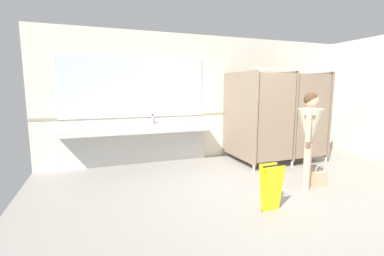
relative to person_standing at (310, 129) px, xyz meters
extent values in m
cube|color=gray|center=(-0.59, -0.08, -1.05)|extent=(7.80, 5.77, 0.10)
cube|color=beige|center=(-0.59, 2.56, 0.44)|extent=(7.80, 0.12, 2.86)
cube|color=#9E937F|center=(-0.59, 2.50, 0.05)|extent=(7.80, 0.01, 0.06)
cube|color=silver|center=(-2.43, 2.21, -0.18)|extent=(3.17, 0.54, 0.14)
cube|color=silver|center=(-2.43, 2.44, -0.62)|extent=(3.17, 0.08, 0.74)
cube|color=beige|center=(-3.62, 2.18, -0.16)|extent=(0.42, 0.30, 0.11)
cylinder|color=silver|center=(-3.62, 2.39, -0.06)|extent=(0.04, 0.04, 0.11)
cylinder|color=silver|center=(-3.62, 2.34, -0.01)|extent=(0.03, 0.11, 0.03)
sphere|color=silver|center=(-3.55, 2.40, -0.08)|extent=(0.04, 0.04, 0.04)
cube|color=beige|center=(-2.82, 2.18, -0.16)|extent=(0.42, 0.30, 0.11)
cylinder|color=silver|center=(-2.82, 2.39, -0.06)|extent=(0.04, 0.04, 0.11)
cylinder|color=silver|center=(-2.82, 2.34, -0.01)|extent=(0.03, 0.11, 0.03)
sphere|color=silver|center=(-2.75, 2.40, -0.08)|extent=(0.04, 0.04, 0.04)
cube|color=beige|center=(-2.03, 2.18, -0.16)|extent=(0.42, 0.30, 0.11)
cylinder|color=silver|center=(-2.03, 2.39, -0.06)|extent=(0.04, 0.04, 0.11)
cylinder|color=silver|center=(-2.03, 2.34, -0.01)|extent=(0.03, 0.11, 0.03)
sphere|color=silver|center=(-1.96, 2.40, -0.08)|extent=(0.04, 0.04, 0.04)
cube|color=beige|center=(-1.24, 2.18, -0.16)|extent=(0.42, 0.30, 0.11)
cylinder|color=silver|center=(-1.24, 2.39, -0.06)|extent=(0.04, 0.04, 0.11)
cylinder|color=silver|center=(-1.24, 2.34, -0.01)|extent=(0.03, 0.11, 0.03)
sphere|color=silver|center=(-1.17, 2.40, -0.08)|extent=(0.04, 0.04, 0.04)
cube|color=silver|center=(-2.43, 2.49, 0.67)|extent=(3.07, 0.02, 1.27)
cube|color=#84705B|center=(-0.30, 1.76, 0.07)|extent=(0.03, 1.44, 1.89)
cylinder|color=silver|center=(-0.30, 1.10, -0.94)|extent=(0.05, 0.05, 0.12)
cube|color=#84705B|center=(0.65, 1.76, 0.07)|extent=(0.03, 1.44, 1.89)
cylinder|color=silver|center=(0.65, 1.10, -0.94)|extent=(0.05, 0.05, 0.12)
cube|color=#84705B|center=(1.59, 1.76, 0.07)|extent=(0.03, 1.44, 1.89)
cylinder|color=silver|center=(1.59, 1.10, -0.94)|extent=(0.05, 0.05, 0.12)
cube|color=#84705B|center=(0.17, 1.07, 0.07)|extent=(0.87, 0.03, 1.79)
cube|color=#84705B|center=(1.12, 1.07, 0.07)|extent=(0.87, 0.05, 1.79)
cube|color=#B7BABF|center=(0.65, 1.07, 1.03)|extent=(1.95, 0.04, 0.04)
cylinder|color=#DBAD89|center=(0.07, 0.06, -0.61)|extent=(0.11, 0.11, 0.78)
cylinder|color=#DBAD89|center=(-0.07, -0.06, -0.61)|extent=(0.11, 0.11, 0.78)
cone|color=beige|center=(0.00, 0.00, 0.00)|extent=(0.56, 0.56, 0.67)
cube|color=beige|center=(0.00, 0.00, 0.30)|extent=(0.42, 0.40, 0.10)
cylinder|color=#DBAD89|center=(0.18, 0.16, 0.08)|extent=(0.08, 0.08, 0.50)
cylinder|color=#DBAD89|center=(-0.18, -0.16, 0.08)|extent=(0.08, 0.08, 0.50)
sphere|color=#DBAD89|center=(0.00, 0.00, 0.47)|extent=(0.21, 0.21, 0.21)
sphere|color=#472D19|center=(-0.01, 0.01, 0.48)|extent=(0.21, 0.21, 0.21)
cube|color=tan|center=(0.26, -0.02, -0.87)|extent=(0.25, 0.10, 0.25)
torus|color=tan|center=(0.26, -0.02, -0.70)|extent=(0.19, 0.02, 0.19)
cylinder|color=#D899B2|center=(-2.08, 2.37, -0.02)|extent=(0.07, 0.07, 0.18)
cylinder|color=black|center=(-2.08, 2.37, 0.09)|extent=(0.03, 0.03, 0.04)
cube|color=yellow|center=(-1.07, -0.53, -0.67)|extent=(0.28, 0.10, 0.64)
cube|color=yellow|center=(-1.07, -0.44, -0.67)|extent=(0.28, 0.10, 0.64)
cylinder|color=black|center=(-1.07, -0.49, -0.37)|extent=(0.28, 0.02, 0.02)
camera|label=1|loc=(-3.26, -3.37, 0.65)|focal=25.01mm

